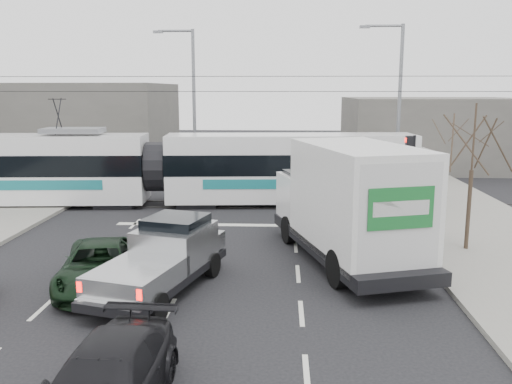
{
  "coord_description": "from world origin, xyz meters",
  "views": [
    {
      "loc": [
        1.17,
        -15.96,
        5.59
      ],
      "look_at": [
        0.21,
        3.99,
        1.8
      ],
      "focal_mm": 38.0,
      "sensor_mm": 36.0,
      "label": 1
    }
  ],
  "objects_px": {
    "street_lamp_near": "(396,99)",
    "silver_pickup": "(166,256)",
    "tram": "(155,168)",
    "dark_car": "(105,384)",
    "green_car": "(100,266)",
    "navy_pickup": "(377,220)",
    "box_truck": "(349,205)",
    "traffic_signal": "(410,160)",
    "bare_tree": "(474,144)",
    "street_lamp_far": "(191,98)"
  },
  "relations": [
    {
      "from": "street_lamp_near",
      "to": "traffic_signal",
      "type": "bearing_deg",
      "value": -96.41
    },
    {
      "from": "street_lamp_far",
      "to": "silver_pickup",
      "type": "distance_m",
      "value": 18.06
    },
    {
      "from": "street_lamp_near",
      "to": "box_truck",
      "type": "height_order",
      "value": "street_lamp_near"
    },
    {
      "from": "silver_pickup",
      "to": "dark_car",
      "type": "bearing_deg",
      "value": -71.84
    },
    {
      "from": "street_lamp_far",
      "to": "navy_pickup",
      "type": "distance_m",
      "value": 16.44
    },
    {
      "from": "box_truck",
      "to": "navy_pickup",
      "type": "height_order",
      "value": "box_truck"
    },
    {
      "from": "green_car",
      "to": "tram",
      "type": "bearing_deg",
      "value": 83.66
    },
    {
      "from": "tram",
      "to": "dark_car",
      "type": "bearing_deg",
      "value": -83.95
    },
    {
      "from": "navy_pickup",
      "to": "street_lamp_near",
      "type": "bearing_deg",
      "value": 98.25
    },
    {
      "from": "traffic_signal",
      "to": "green_car",
      "type": "distance_m",
      "value": 13.28
    },
    {
      "from": "traffic_signal",
      "to": "box_truck",
      "type": "relative_size",
      "value": 0.43
    },
    {
      "from": "tram",
      "to": "green_car",
      "type": "bearing_deg",
      "value": -89.32
    },
    {
      "from": "tram",
      "to": "box_truck",
      "type": "xyz_separation_m",
      "value": [
        8.31,
        -8.64,
        0.12
      ]
    },
    {
      "from": "street_lamp_far",
      "to": "box_truck",
      "type": "xyz_separation_m",
      "value": [
        7.53,
        -14.78,
        -3.17
      ]
    },
    {
      "from": "street_lamp_near",
      "to": "green_car",
      "type": "bearing_deg",
      "value": -126.38
    },
    {
      "from": "traffic_signal",
      "to": "street_lamp_near",
      "type": "xyz_separation_m",
      "value": [
        0.84,
        7.5,
        2.37
      ]
    },
    {
      "from": "street_lamp_near",
      "to": "silver_pickup",
      "type": "bearing_deg",
      "value": -121.31
    },
    {
      "from": "tram",
      "to": "bare_tree",
      "type": "bearing_deg",
      "value": -34.56
    },
    {
      "from": "box_truck",
      "to": "green_car",
      "type": "distance_m",
      "value": 7.91
    },
    {
      "from": "green_car",
      "to": "dark_car",
      "type": "height_order",
      "value": "dark_car"
    },
    {
      "from": "box_truck",
      "to": "navy_pickup",
      "type": "relative_size",
      "value": 1.5
    },
    {
      "from": "street_lamp_near",
      "to": "silver_pickup",
      "type": "relative_size",
      "value": 1.59
    },
    {
      "from": "street_lamp_near",
      "to": "silver_pickup",
      "type": "height_order",
      "value": "street_lamp_near"
    },
    {
      "from": "navy_pickup",
      "to": "bare_tree",
      "type": "bearing_deg",
      "value": 18.97
    },
    {
      "from": "bare_tree",
      "to": "dark_car",
      "type": "distance_m",
      "value": 14.19
    },
    {
      "from": "box_truck",
      "to": "dark_car",
      "type": "relative_size",
      "value": 1.88
    },
    {
      "from": "street_lamp_near",
      "to": "tram",
      "type": "bearing_deg",
      "value": -161.39
    },
    {
      "from": "dark_car",
      "to": "navy_pickup",
      "type": "bearing_deg",
      "value": 61.13
    },
    {
      "from": "silver_pickup",
      "to": "traffic_signal",
      "type": "bearing_deg",
      "value": 58.5
    },
    {
      "from": "tram",
      "to": "green_car",
      "type": "distance_m",
      "value": 11.34
    },
    {
      "from": "street_lamp_near",
      "to": "silver_pickup",
      "type": "distance_m",
      "value": 18.55
    },
    {
      "from": "bare_tree",
      "to": "silver_pickup",
      "type": "height_order",
      "value": "bare_tree"
    },
    {
      "from": "bare_tree",
      "to": "dark_car",
      "type": "height_order",
      "value": "bare_tree"
    },
    {
      "from": "green_car",
      "to": "box_truck",
      "type": "bearing_deg",
      "value": 8.24
    },
    {
      "from": "bare_tree",
      "to": "silver_pickup",
      "type": "xyz_separation_m",
      "value": [
        -9.68,
        -3.95,
        -2.82
      ]
    },
    {
      "from": "bare_tree",
      "to": "navy_pickup",
      "type": "bearing_deg",
      "value": 176.97
    },
    {
      "from": "bare_tree",
      "to": "traffic_signal",
      "type": "bearing_deg",
      "value": 105.76
    },
    {
      "from": "dark_car",
      "to": "box_truck",
      "type": "bearing_deg",
      "value": 62.62
    },
    {
      "from": "navy_pickup",
      "to": "green_car",
      "type": "xyz_separation_m",
      "value": [
        -8.55,
        -4.04,
        -0.45
      ]
    },
    {
      "from": "silver_pickup",
      "to": "bare_tree",
      "type": "bearing_deg",
      "value": 37.8
    },
    {
      "from": "silver_pickup",
      "to": "green_car",
      "type": "relative_size",
      "value": 1.25
    },
    {
      "from": "street_lamp_near",
      "to": "box_truck",
      "type": "distance_m",
      "value": 13.75
    },
    {
      "from": "silver_pickup",
      "to": "dark_car",
      "type": "relative_size",
      "value": 1.29
    },
    {
      "from": "street_lamp_near",
      "to": "box_truck",
      "type": "relative_size",
      "value": 1.08
    },
    {
      "from": "silver_pickup",
      "to": "navy_pickup",
      "type": "relative_size",
      "value": 1.03
    },
    {
      "from": "tram",
      "to": "navy_pickup",
      "type": "height_order",
      "value": "tram"
    },
    {
      "from": "tram",
      "to": "dark_car",
      "type": "distance_m",
      "value": 17.83
    },
    {
      "from": "traffic_signal",
      "to": "tram",
      "type": "relative_size",
      "value": 0.14
    },
    {
      "from": "box_truck",
      "to": "street_lamp_far",
      "type": "bearing_deg",
      "value": 100.54
    },
    {
      "from": "box_truck",
      "to": "street_lamp_near",
      "type": "bearing_deg",
      "value": 56.27
    }
  ]
}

